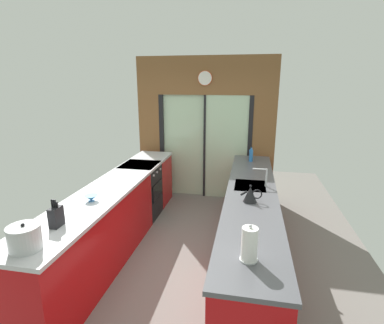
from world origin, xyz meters
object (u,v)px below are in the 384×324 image
(oven_range, at_px, (141,191))
(kettle, at_px, (250,194))
(paper_towel_roll, at_px, (249,244))
(mixing_bowl, at_px, (91,198))
(soap_bottle, at_px, (251,155))
(stock_pot, at_px, (25,238))
(knife_block, at_px, (56,216))

(oven_range, height_order, kettle, kettle)
(kettle, bearing_deg, paper_towel_roll, -90.11)
(mixing_bowl, distance_m, kettle, 1.81)
(kettle, distance_m, soap_bottle, 1.81)
(oven_range, relative_size, kettle, 3.77)
(oven_range, xyz_separation_m, stock_pot, (0.02, -2.62, 0.57))
(paper_towel_roll, bearing_deg, mixing_bowl, 154.69)
(stock_pot, relative_size, paper_towel_roll, 0.86)
(soap_bottle, bearing_deg, knife_block, -122.72)
(mixing_bowl, distance_m, paper_towel_roll, 1.97)
(soap_bottle, xyz_separation_m, paper_towel_roll, (0.00, -2.98, 0.03))
(mixing_bowl, bearing_deg, paper_towel_roll, -25.31)
(oven_range, relative_size, mixing_bowl, 6.02)
(mixing_bowl, bearing_deg, kettle, 10.41)
(mixing_bowl, distance_m, soap_bottle, 2.79)
(stock_pot, bearing_deg, oven_range, 90.40)
(mixing_bowl, xyz_separation_m, stock_pot, (0.00, -1.03, 0.07))
(paper_towel_roll, bearing_deg, kettle, 89.89)
(oven_range, xyz_separation_m, mixing_bowl, (0.02, -1.59, 0.50))
(oven_range, distance_m, soap_bottle, 1.97)
(mixing_bowl, xyz_separation_m, soap_bottle, (1.78, 2.14, 0.07))
(soap_bottle, distance_m, paper_towel_roll, 2.98)
(mixing_bowl, xyz_separation_m, knife_block, (-0.00, -0.63, 0.06))
(kettle, bearing_deg, mixing_bowl, -169.59)
(mixing_bowl, xyz_separation_m, paper_towel_roll, (1.78, -0.84, 0.10))
(knife_block, xyz_separation_m, soap_bottle, (1.78, 2.77, 0.01))
(knife_block, bearing_deg, kettle, 28.20)
(stock_pot, height_order, paper_towel_roll, paper_towel_roll)
(soap_bottle, bearing_deg, oven_range, -162.96)
(knife_block, relative_size, paper_towel_roll, 0.90)
(stock_pot, distance_m, soap_bottle, 3.64)
(mixing_bowl, height_order, soap_bottle, soap_bottle)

